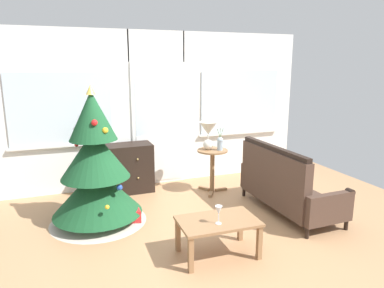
% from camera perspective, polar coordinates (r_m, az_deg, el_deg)
% --- Properties ---
extents(ground_plane, '(6.76, 6.76, 0.00)m').
position_cam_1_polar(ground_plane, '(4.41, 1.93, -14.33)').
color(ground_plane, '#AD7F56').
extents(back_wall_with_door, '(5.20, 0.14, 2.55)m').
position_cam_1_polar(back_wall_with_door, '(5.95, -5.61, 5.65)').
color(back_wall_with_door, white).
rests_on(back_wall_with_door, ground).
extents(christmas_tree, '(1.24, 1.24, 1.78)m').
position_cam_1_polar(christmas_tree, '(4.65, -15.34, -4.62)').
color(christmas_tree, '#4C331E').
rests_on(christmas_tree, ground).
extents(dresser_cabinet, '(0.91, 0.45, 0.78)m').
position_cam_1_polar(dresser_cabinet, '(5.72, -10.99, -3.92)').
color(dresser_cabinet, black).
rests_on(dresser_cabinet, ground).
extents(settee_sofa, '(0.75, 1.62, 0.96)m').
position_cam_1_polar(settee_sofa, '(5.02, 14.68, -6.66)').
color(settee_sofa, black).
rests_on(settee_sofa, ground).
extents(side_table, '(0.50, 0.48, 0.70)m').
position_cam_1_polar(side_table, '(5.59, 3.32, -2.97)').
color(side_table, '#8E6642').
rests_on(side_table, ground).
extents(table_lamp, '(0.28, 0.28, 0.44)m').
position_cam_1_polar(table_lamp, '(5.49, 2.64, 1.98)').
color(table_lamp, silver).
rests_on(table_lamp, side_table).
extents(flower_vase, '(0.11, 0.10, 0.35)m').
position_cam_1_polar(flower_vase, '(5.50, 4.57, 0.18)').
color(flower_vase, '#99ADBC').
rests_on(flower_vase, side_table).
extents(coffee_table, '(0.85, 0.54, 0.41)m').
position_cam_1_polar(coffee_table, '(3.84, 4.23, -12.99)').
color(coffee_table, '#8E6642').
rests_on(coffee_table, ground).
extents(wine_glass, '(0.08, 0.08, 0.20)m').
position_cam_1_polar(wine_glass, '(3.67, 4.35, -10.76)').
color(wine_glass, silver).
rests_on(wine_glass, coffee_table).
extents(gift_box, '(0.17, 0.15, 0.17)m').
position_cam_1_polar(gift_box, '(4.72, -9.45, -11.49)').
color(gift_box, red).
rests_on(gift_box, ground).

